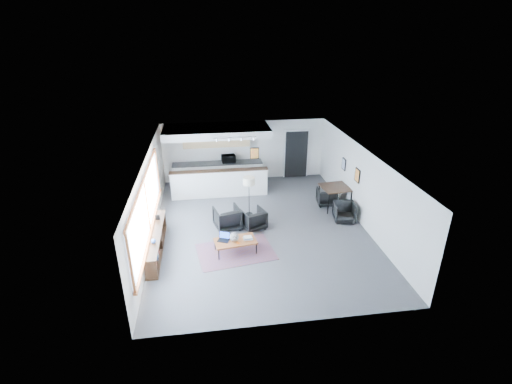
{
  "coord_description": "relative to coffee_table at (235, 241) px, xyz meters",
  "views": [
    {
      "loc": [
        -1.67,
        -10.89,
        6.25
      ],
      "look_at": [
        -0.07,
        0.4,
        1.14
      ],
      "focal_mm": 26.0,
      "sensor_mm": 36.0,
      "label": 1
    }
  ],
  "objects": [
    {
      "name": "coaster",
      "position": [
        0.07,
        -0.17,
        0.03
      ],
      "size": [
        0.12,
        0.12,
        0.01
      ],
      "rotation": [
        0.0,
        0.0,
        -0.23
      ],
      "color": "#E5590C",
      "rests_on": "coffee_table"
    },
    {
      "name": "track_light",
      "position": [
        0.36,
        3.59,
        2.15
      ],
      "size": [
        1.6,
        0.07,
        0.15
      ],
      "color": "silver",
      "rests_on": "room"
    },
    {
      "name": "armchair_right",
      "position": [
        0.73,
        1.38,
        -0.0
      ],
      "size": [
        0.91,
        0.88,
        0.74
      ],
      "primitive_type": "imported",
      "rotation": [
        0.0,
        0.0,
        3.48
      ],
      "color": "black",
      "rests_on": "floor"
    },
    {
      "name": "wall_art_lower",
      "position": [
        4.41,
        1.79,
        1.18
      ],
      "size": [
        0.03,
        0.38,
        0.48
      ],
      "color": "black",
      "rests_on": "room"
    },
    {
      "name": "microwave",
      "position": [
        0.22,
        5.54,
        0.75
      ],
      "size": [
        0.61,
        0.38,
        0.39
      ],
      "primitive_type": "imported",
      "rotation": [
        0.0,
        0.0,
        0.12
      ],
      "color": "black",
      "rests_on": "kitchenette"
    },
    {
      "name": "doorway",
      "position": [
        3.25,
        5.81,
        0.7
      ],
      "size": [
        1.1,
        0.12,
        2.15
      ],
      "color": "black",
      "rests_on": "room"
    },
    {
      "name": "dining_table",
      "position": [
        3.95,
        2.5,
        0.39
      ],
      "size": [
        1.09,
        1.09,
        0.84
      ],
      "rotation": [
        0.0,
        0.0,
        0.1
      ],
      "color": "black",
      "rests_on": "floor"
    },
    {
      "name": "laptop",
      "position": [
        -0.33,
        0.09,
        0.1
      ],
      "size": [
        0.41,
        0.38,
        0.24
      ],
      "rotation": [
        0.0,
        0.0,
        -0.39
      ],
      "color": "black",
      "rests_on": "coffee_table"
    },
    {
      "name": "dining_chair_near",
      "position": [
        3.95,
        1.46,
        -0.06
      ],
      "size": [
        0.69,
        0.65,
        0.62
      ],
      "primitive_type": "imported",
      "rotation": [
        0.0,
        0.0,
        -0.15
      ],
      "color": "black",
      "rests_on": "floor"
    },
    {
      "name": "window",
      "position": [
        -2.52,
        0.49,
        1.08
      ],
      "size": [
        0.1,
        5.95,
        1.66
      ],
      "color": "#8CBFFF",
      "rests_on": "room"
    },
    {
      "name": "wall_art_upper",
      "position": [
        4.41,
        3.09,
        1.13
      ],
      "size": [
        0.03,
        0.34,
        0.44
      ],
      "color": "black",
      "rests_on": "room"
    },
    {
      "name": "armchair_left",
      "position": [
        -0.14,
        1.49,
        0.04
      ],
      "size": [
        0.97,
        0.93,
        0.83
      ],
      "primitive_type": "imported",
      "rotation": [
        0.0,
        0.0,
        3.38
      ],
      "color": "black",
      "rests_on": "floor"
    },
    {
      "name": "room",
      "position": [
        0.95,
        1.39,
        0.93
      ],
      "size": [
        7.02,
        9.02,
        2.62
      ],
      "color": "#4B4B4E",
      "rests_on": "ground"
    },
    {
      "name": "book_stack",
      "position": [
        0.38,
        0.03,
        0.07
      ],
      "size": [
        0.29,
        0.23,
        0.08
      ],
      "rotation": [
        0.0,
        0.0,
        0.06
      ],
      "color": "silver",
      "rests_on": "coffee_table"
    },
    {
      "name": "kilim_rug",
      "position": [
        0.0,
        0.0,
        -0.37
      ],
      "size": [
        2.46,
        1.86,
        0.01
      ],
      "rotation": [
        0.0,
        0.0,
        0.15
      ],
      "color": "#593644",
      "rests_on": "floor"
    },
    {
      "name": "floor_lamp",
      "position": [
        0.71,
        2.39,
        0.88
      ],
      "size": [
        0.45,
        0.45,
        1.45
      ],
      "rotation": [
        0.0,
        0.0,
        -0.1
      ],
      "color": "black",
      "rests_on": "floor"
    },
    {
      "name": "ceramic_pot",
      "position": [
        -0.04,
        -0.02,
        0.17
      ],
      "size": [
        0.28,
        0.28,
        0.28
      ],
      "rotation": [
        0.0,
        0.0,
        -0.29
      ],
      "color": "gray",
      "rests_on": "coffee_table"
    },
    {
      "name": "coffee_table",
      "position": [
        0.0,
        0.0,
        0.0
      ],
      "size": [
        1.32,
        0.85,
        0.4
      ],
      "rotation": [
        0.0,
        0.0,
        0.15
      ],
      "color": "brown",
      "rests_on": "floor"
    },
    {
      "name": "console",
      "position": [
        -2.35,
        0.34,
        -0.05
      ],
      "size": [
        0.35,
        3.0,
        0.8
      ],
      "color": "black",
      "rests_on": "floor"
    },
    {
      "name": "dining_chair_far",
      "position": [
        3.73,
        2.78,
        -0.07
      ],
      "size": [
        0.64,
        0.61,
        0.6
      ],
      "primitive_type": "imported",
      "rotation": [
        0.0,
        0.0,
        3.02
      ],
      "color": "black",
      "rests_on": "floor"
    },
    {
      "name": "kitchenette",
      "position": [
        -0.25,
        5.09,
        1.0
      ],
      "size": [
        4.2,
        1.96,
        2.6
      ],
      "color": "white",
      "rests_on": "floor"
    }
  ]
}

